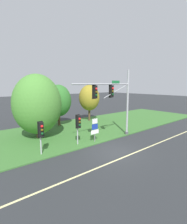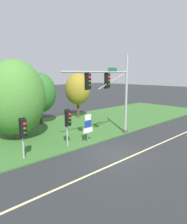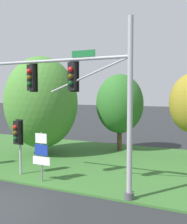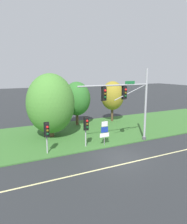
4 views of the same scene
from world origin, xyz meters
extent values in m
plane|color=#282B2D|center=(0.00, 0.00, 0.00)|extent=(160.00, 160.00, 0.00)
cube|color=beige|center=(0.00, -1.20, 0.00)|extent=(36.00, 0.16, 0.01)
cube|color=#386B2D|center=(0.00, 8.25, 0.05)|extent=(48.00, 11.50, 0.10)
cylinder|color=#9EA0A5|center=(4.73, 2.70, 3.78)|extent=(0.22, 0.22, 7.35)
cylinder|color=#4C4C51|center=(4.73, 2.70, 0.25)|extent=(0.40, 0.40, 0.30)
cylinder|color=#9EA0A5|center=(0.99, 2.70, 5.88)|extent=(7.48, 0.14, 0.14)
cylinder|color=#9EA0A5|center=(2.86, 2.70, 5.18)|extent=(3.77, 0.08, 1.47)
cube|color=black|center=(2.11, 2.70, 5.15)|extent=(0.34, 0.28, 1.22)
cube|color=black|center=(2.11, 2.86, 5.15)|extent=(0.46, 0.04, 1.34)
sphere|color=red|center=(2.11, 2.53, 5.45)|extent=(0.22, 0.22, 0.22)
sphere|color=#51420C|center=(2.11, 2.53, 5.15)|extent=(0.22, 0.22, 0.22)
sphere|color=#0C4219|center=(2.11, 2.53, 4.85)|extent=(0.22, 0.22, 0.22)
cube|color=black|center=(-0.12, 2.70, 5.15)|extent=(0.34, 0.28, 1.22)
cube|color=black|center=(-0.12, 2.86, 5.15)|extent=(0.46, 0.04, 1.34)
sphere|color=red|center=(-0.12, 2.53, 5.45)|extent=(0.22, 0.22, 0.22)
sphere|color=#51420C|center=(-0.12, 2.53, 5.15)|extent=(0.22, 0.22, 0.22)
sphere|color=#0C4219|center=(-0.12, 2.53, 4.85)|extent=(0.22, 0.22, 0.22)
cube|color=#196B33|center=(2.66, 2.65, 6.10)|extent=(1.10, 0.04, 0.28)
cylinder|color=#9EA0A5|center=(-1.61, 3.57, 1.51)|extent=(0.12, 0.12, 2.83)
cube|color=black|center=(-1.61, 3.37, 2.37)|extent=(0.34, 0.28, 1.22)
cube|color=black|center=(-1.61, 3.53, 2.37)|extent=(0.46, 0.04, 1.34)
sphere|color=red|center=(-1.61, 3.19, 2.67)|extent=(0.22, 0.22, 0.22)
sphere|color=#51420C|center=(-1.61, 3.19, 2.37)|extent=(0.22, 0.22, 0.22)
sphere|color=#0C4219|center=(-1.61, 3.19, 2.07)|extent=(0.22, 0.22, 0.22)
cylinder|color=#9EA0A5|center=(-5.35, 3.51, 1.45)|extent=(0.12, 0.12, 2.71)
cube|color=black|center=(-5.35, 3.31, 2.25)|extent=(0.34, 0.28, 1.22)
cube|color=black|center=(-5.35, 3.47, 2.25)|extent=(0.46, 0.04, 1.34)
sphere|color=red|center=(-5.35, 3.13, 2.55)|extent=(0.22, 0.22, 0.22)
sphere|color=#51420C|center=(-5.35, 3.13, 2.25)|extent=(0.22, 0.22, 0.22)
sphere|color=#0C4219|center=(-5.35, 3.13, 1.95)|extent=(0.22, 0.22, 0.22)
cylinder|color=slate|center=(0.13, 3.06, 1.31)|extent=(0.08, 0.08, 2.42)
cube|color=white|center=(0.13, 3.03, 2.23)|extent=(0.66, 0.03, 0.48)
cube|color=#193399|center=(0.13, 3.03, 1.66)|extent=(0.75, 0.03, 0.54)
cube|color=white|center=(0.13, 3.03, 1.13)|extent=(1.00, 0.03, 0.40)
cylinder|color=brown|center=(-3.59, 8.16, 1.22)|extent=(0.51, 0.51, 2.24)
ellipsoid|color=#478433|center=(-3.59, 8.16, 3.75)|extent=(5.12, 5.12, 6.40)
cylinder|color=#4C3823|center=(0.93, 11.75, 1.36)|extent=(0.35, 0.35, 2.53)
ellipsoid|color=#2D6B28|center=(0.93, 11.75, 3.60)|extent=(3.53, 3.53, 4.41)
cylinder|color=#4C3823|center=(6.23, 11.51, 1.48)|extent=(0.32, 0.32, 2.76)
ellipsoid|color=olive|center=(6.23, 11.51, 3.75)|extent=(3.22, 3.22, 4.03)
camera|label=1|loc=(-10.92, -9.87, 5.88)|focal=28.00mm
camera|label=2|loc=(-11.70, -9.80, 5.82)|focal=35.00mm
camera|label=3|loc=(8.28, -7.98, 4.46)|focal=45.00mm
camera|label=4|loc=(-9.91, -14.45, 7.24)|focal=35.00mm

